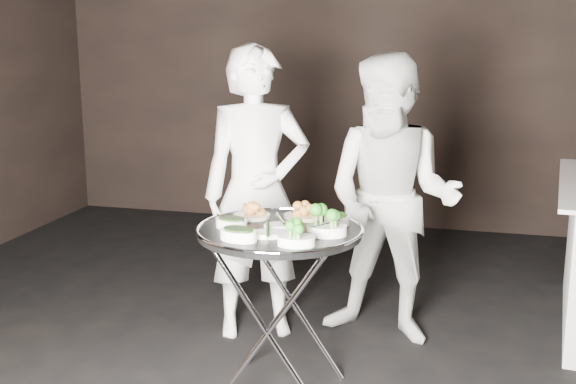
% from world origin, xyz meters
% --- Properties ---
extents(wall_back, '(6.00, 0.05, 3.00)m').
position_xyz_m(wall_back, '(0.00, 3.52, 1.50)').
color(wall_back, black).
rests_on(wall_back, floor).
extents(tray_stand, '(0.54, 0.46, 0.80)m').
position_xyz_m(tray_stand, '(-0.17, 0.34, 0.45)').
color(tray_stand, silver).
rests_on(tray_stand, floor).
extents(serving_tray, '(0.76, 0.76, 0.04)m').
position_xyz_m(serving_tray, '(-0.17, 0.34, 0.80)').
color(serving_tray, black).
rests_on(serving_tray, tray_stand).
extents(potato_plate_a, '(0.18, 0.18, 0.06)m').
position_xyz_m(potato_plate_a, '(-0.36, 0.49, 0.84)').
color(potato_plate_a, beige).
rests_on(potato_plate_a, serving_tray).
extents(potato_plate_b, '(0.19, 0.19, 0.07)m').
position_xyz_m(potato_plate_b, '(-0.12, 0.55, 0.84)').
color(potato_plate_b, beige).
rests_on(potato_plate_b, serving_tray).
extents(greens_bowl, '(0.12, 0.12, 0.07)m').
position_xyz_m(greens_bowl, '(0.06, 0.47, 0.84)').
color(greens_bowl, white).
rests_on(greens_bowl, serving_tray).
extents(asparagus_plate_a, '(0.21, 0.17, 0.04)m').
position_xyz_m(asparagus_plate_a, '(-0.16, 0.36, 0.83)').
color(asparagus_plate_a, white).
rests_on(asparagus_plate_a, serving_tray).
extents(asparagus_plate_b, '(0.22, 0.16, 0.04)m').
position_xyz_m(asparagus_plate_b, '(-0.19, 0.20, 0.83)').
color(asparagus_plate_b, white).
rests_on(asparagus_plate_b, serving_tray).
extents(spinach_bowl_a, '(0.19, 0.15, 0.07)m').
position_xyz_m(spinach_bowl_a, '(-0.39, 0.29, 0.84)').
color(spinach_bowl_a, white).
rests_on(spinach_bowl_a, serving_tray).
extents(spinach_bowl_b, '(0.20, 0.15, 0.07)m').
position_xyz_m(spinach_bowl_b, '(-0.30, 0.11, 0.85)').
color(spinach_bowl_b, white).
rests_on(spinach_bowl_b, serving_tray).
extents(broccoli_bowl_a, '(0.20, 0.16, 0.07)m').
position_xyz_m(broccoli_bowl_a, '(0.05, 0.28, 0.85)').
color(broccoli_bowl_a, white).
rests_on(broccoli_bowl_a, serving_tray).
extents(broccoli_bowl_b, '(0.18, 0.14, 0.07)m').
position_xyz_m(broccoli_bowl_b, '(-0.04, 0.10, 0.84)').
color(broccoli_bowl_b, white).
rests_on(broccoli_bowl_b, serving_tray).
extents(serving_utensils, '(0.57, 0.43, 0.01)m').
position_xyz_m(serving_utensils, '(-0.16, 0.41, 0.86)').
color(serving_utensils, silver).
rests_on(serving_utensils, serving_tray).
extents(waiter_left, '(0.70, 0.59, 1.63)m').
position_xyz_m(waiter_left, '(-0.49, 1.01, 0.81)').
color(waiter_left, white).
rests_on(waiter_left, floor).
extents(waiter_right, '(0.86, 0.72, 1.58)m').
position_xyz_m(waiter_right, '(0.25, 1.11, 0.79)').
color(waiter_right, white).
rests_on(waiter_right, floor).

